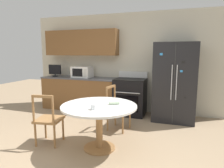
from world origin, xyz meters
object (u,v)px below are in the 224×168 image
Objects in this scene: refrigerator at (174,82)px; dining_chair_far at (118,109)px; countertop_tv at (55,70)px; candle_glass at (94,107)px; microwave at (82,72)px; dining_chair_left at (48,120)px; oven_range at (130,96)px.

refrigerator is 2.00× the size of dining_chair_far.
candle_glass is (2.20, -2.24, -0.30)m from countertop_tv.
dining_chair_far is at bearing 89.28° from candle_glass.
microwave is at bearing 120.55° from candle_glass.
dining_chair_left is at bearing -134.48° from refrigerator.
dining_chair_left is 1.39m from dining_chair_far.
microwave is at bearing -119.48° from dining_chair_far.
microwave is (-1.36, 0.03, 0.58)m from oven_range.
refrigerator is at bearing 36.42° from dining_chair_left.
countertop_tv is at bearing -177.24° from microwave.
countertop_tv is (-3.28, 0.06, 0.18)m from refrigerator.
countertop_tv reaches higher than microwave.
countertop_tv reaches higher than dining_chair_far.
countertop_tv is at bearing 178.93° from refrigerator.
oven_range is at bearing -170.36° from dining_chair_far.
candle_glass is (1.35, -2.28, -0.27)m from microwave.
microwave is 1.86m from dining_chair_far.
microwave is at bearing 178.75° from oven_range.
oven_range is 2.31m from dining_chair_left.
microwave reaches higher than candle_glass.
refrigerator is 1.15m from oven_range.
refrigerator is 4.76× the size of countertop_tv.
refrigerator reaches higher than dining_chair_left.
microwave is at bearing 177.59° from refrigerator.
microwave is 0.57× the size of dining_chair_far.
microwave is 2.27m from dining_chair_left.
oven_range is 2.27m from candle_glass.
candle_glass is (0.92, -0.14, 0.34)m from dining_chair_left.
dining_chair_left is (0.43, -2.14, -0.61)m from microwave.
countertop_tv is 2.54m from dining_chair_left.
oven_range is at bearing 176.10° from refrigerator.
dining_chair_far is (2.21, -1.07, -0.65)m from countertop_tv.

